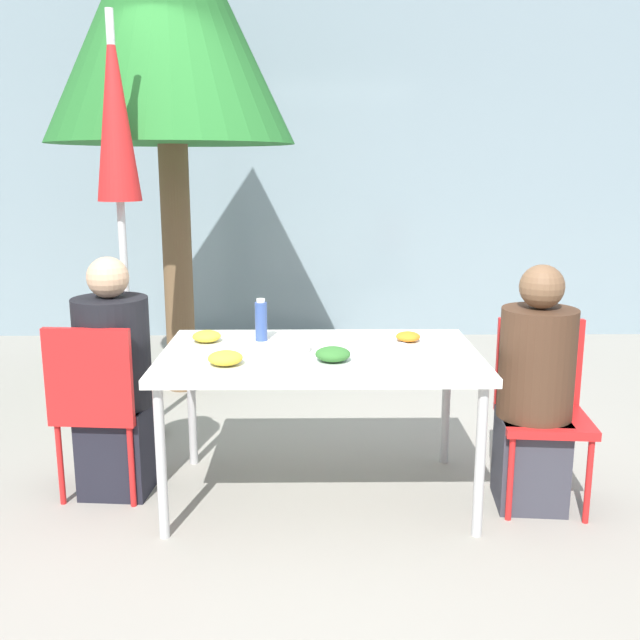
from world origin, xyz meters
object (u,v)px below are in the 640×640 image
chair_left (99,398)px  bottle (261,321)px  closed_umbrella (117,149)px  salad_bowl (291,346)px  drinking_cup (398,354)px  person_right (535,395)px  chair_right (541,398)px  tree_behind_left (167,11)px  person_left (115,385)px

chair_left → bottle: 0.85m
closed_umbrella → bottle: closed_umbrella is taller
closed_umbrella → salad_bowl: size_ratio=13.20×
chair_left → salad_bowl: 0.94m
bottle → drinking_cup: bearing=-35.4°
person_right → chair_left: bearing=2.7°
person_right → chair_right: bearing=-121.9°
closed_umbrella → salad_bowl: closed_umbrella is taller
tree_behind_left → salad_bowl: bearing=-64.1°
person_left → person_right: person_left is taller
person_right → drinking_cup: (-0.65, -0.13, 0.23)m
drinking_cup → person_right: bearing=11.4°
chair_right → salad_bowl: chair_right is taller
drinking_cup → salad_bowl: 0.52m
closed_umbrella → tree_behind_left: bearing=82.1°
closed_umbrella → person_left: bearing=-81.2°
closed_umbrella → bottle: 1.29m
person_left → person_right: (1.97, -0.17, -0.00)m
person_right → salad_bowl: size_ratio=6.35×
drinking_cup → person_left: bearing=167.1°
chair_left → person_left: 0.10m
salad_bowl → person_right: bearing=-4.8°
person_left → drinking_cup: bearing=-8.3°
bottle → chair_left: bearing=-164.0°
bottle → chair_right: bearing=-10.1°
closed_umbrella → tree_behind_left: tree_behind_left is taller
tree_behind_left → closed_umbrella: bearing=-97.9°
person_left → chair_right: 2.03m
chair_right → tree_behind_left: tree_behind_left is taller
person_right → tree_behind_left: 3.33m
chair_left → salad_bowl: size_ratio=4.77×
drinking_cup → salad_bowl: size_ratio=0.51×
tree_behind_left → chair_right: bearing=-40.7°
person_left → drinking_cup: 1.37m
person_right → drinking_cup: size_ratio=12.45×
chair_right → salad_bowl: bearing=4.6°
person_right → tree_behind_left: (-1.95, 1.80, 2.00)m
bottle → salad_bowl: bottle is taller
chair_left → tree_behind_left: size_ratio=0.25×
salad_bowl → chair_left: bearing=179.8°
chair_left → drinking_cup: 1.42m
chair_left → closed_umbrella: bearing=98.5°
drinking_cup → tree_behind_left: tree_behind_left is taller
chair_left → person_right: person_right is taller
closed_umbrella → salad_bowl: 1.54m
drinking_cup → closed_umbrella: bearing=144.6°
person_left → person_right: bearing=-0.4°
salad_bowl → person_left: bearing=174.7°
chair_left → tree_behind_left: (0.07, 1.71, 2.04)m
chair_right → salad_bowl: (-1.18, 0.02, 0.25)m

